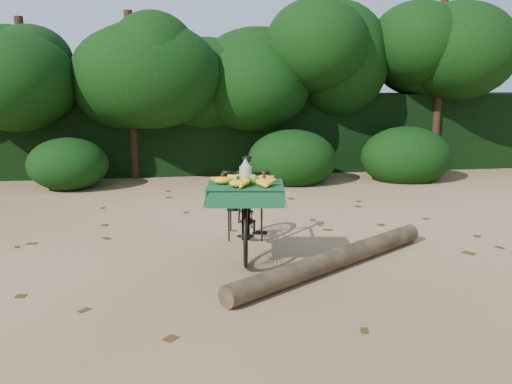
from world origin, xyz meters
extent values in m
plane|color=tan|center=(0.00, 0.00, 0.00)|extent=(80.00, 80.00, 0.00)
imported|color=black|center=(-0.05, -0.18, 0.58)|extent=(0.83, 2.00, 1.17)
cube|color=black|center=(-0.14, -0.77, 0.96)|extent=(0.49, 0.57, 0.03)
cube|color=#155127|center=(-0.14, -0.77, 0.97)|extent=(0.93, 0.81, 0.01)
ellipsoid|color=olive|center=(-0.06, -0.78, 1.04)|extent=(0.11, 0.09, 0.12)
ellipsoid|color=olive|center=(-0.13, -0.70, 1.04)|extent=(0.11, 0.09, 0.12)
ellipsoid|color=olive|center=(-0.22, -0.76, 1.04)|extent=(0.11, 0.09, 0.12)
ellipsoid|color=olive|center=(-0.15, -0.84, 1.04)|extent=(0.11, 0.09, 0.12)
cylinder|color=#EAE5C6|center=(-0.14, -0.76, 1.09)|extent=(0.14, 0.14, 0.17)
cylinder|color=brown|center=(0.85, -0.97, 0.12)|extent=(2.78, 2.02, 0.23)
cube|color=black|center=(0.00, 6.30, 0.90)|extent=(26.00, 1.80, 1.80)
camera|label=1|loc=(-0.90, -6.64, 2.11)|focal=38.00mm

